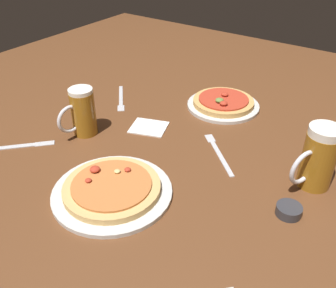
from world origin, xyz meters
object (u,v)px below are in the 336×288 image
(beer_mug_amber, at_px, (318,158))
(fork_left, at_px, (121,98))
(beer_mug_dark, at_px, (82,112))
(ramekin_sauce, at_px, (289,210))
(pizza_plate_near, at_px, (111,189))
(napkin_folded, at_px, (149,127))
(fork_spare, at_px, (219,153))
(knife_right, at_px, (16,146))
(pizza_plate_far, at_px, (223,103))

(beer_mug_amber, xyz_separation_m, fork_left, (-0.77, 0.10, -0.08))
(beer_mug_dark, xyz_separation_m, ramekin_sauce, (0.69, 0.01, -0.07))
(ramekin_sauce, bearing_deg, pizza_plate_near, -154.92)
(napkin_folded, height_order, fork_spare, napkin_folded)
(ramekin_sauce, bearing_deg, beer_mug_dark, -178.80)
(pizza_plate_near, xyz_separation_m, ramekin_sauce, (0.41, 0.19, -0.00))
(beer_mug_amber, distance_m, fork_left, 0.78)
(knife_right, bearing_deg, beer_mug_amber, 22.90)
(beer_mug_dark, relative_size, fork_spare, 0.88)
(fork_spare, bearing_deg, napkin_folded, -179.91)
(pizza_plate_near, bearing_deg, fork_spare, 66.59)
(beer_mug_amber, distance_m, napkin_folded, 0.55)
(beer_mug_dark, relative_size, ramekin_sauce, 2.50)
(beer_mug_dark, xyz_separation_m, fork_spare, (0.42, 0.15, -0.08))
(fork_left, distance_m, knife_right, 0.45)
(beer_mug_amber, relative_size, napkin_folded, 1.50)
(pizza_plate_near, height_order, fork_spare, pizza_plate_near)
(ramekin_sauce, bearing_deg, pizza_plate_far, 133.91)
(beer_mug_amber, relative_size, fork_left, 1.01)
(pizza_plate_near, relative_size, napkin_folded, 2.66)
(beer_mug_amber, xyz_separation_m, ramekin_sauce, (-0.01, -0.15, -0.08))
(pizza_plate_far, bearing_deg, fork_spare, -64.65)
(pizza_plate_near, relative_size, ramekin_sauce, 4.97)
(pizza_plate_near, height_order, ramekin_sauce, pizza_plate_near)
(beer_mug_dark, xyz_separation_m, knife_right, (-0.12, -0.18, -0.08))
(pizza_plate_far, xyz_separation_m, napkin_folded, (-0.14, -0.28, -0.01))
(knife_right, relative_size, fork_spare, 1.05)
(fork_left, relative_size, fork_spare, 0.98)
(pizza_plate_far, bearing_deg, beer_mug_dark, -123.87)
(ramekin_sauce, bearing_deg, beer_mug_amber, 85.78)
(napkin_folded, bearing_deg, beer_mug_amber, 1.36)
(ramekin_sauce, xyz_separation_m, fork_spare, (-0.27, 0.14, -0.01))
(beer_mug_dark, height_order, napkin_folded, beer_mug_dark)
(pizza_plate_far, distance_m, knife_right, 0.74)
(pizza_plate_far, relative_size, beer_mug_dark, 1.68)
(pizza_plate_far, distance_m, ramekin_sauce, 0.58)
(knife_right, bearing_deg, pizza_plate_near, 0.84)
(pizza_plate_far, height_order, beer_mug_amber, beer_mug_amber)
(fork_left, bearing_deg, knife_right, -96.30)
(beer_mug_dark, xyz_separation_m, napkin_folded, (0.15, 0.15, -0.07))
(ramekin_sauce, distance_m, knife_right, 0.83)
(fork_left, height_order, fork_spare, same)
(fork_left, bearing_deg, napkin_folded, -26.89)
(pizza_plate_far, height_order, fork_left, pizza_plate_far)
(ramekin_sauce, distance_m, fork_spare, 0.30)
(pizza_plate_near, height_order, pizza_plate_far, pizza_plate_far)
(napkin_folded, bearing_deg, ramekin_sauce, -14.18)
(napkin_folded, distance_m, fork_spare, 0.27)
(pizza_plate_near, bearing_deg, beer_mug_amber, 38.97)
(pizza_plate_near, xyz_separation_m, beer_mug_dark, (-0.28, 0.18, 0.06))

